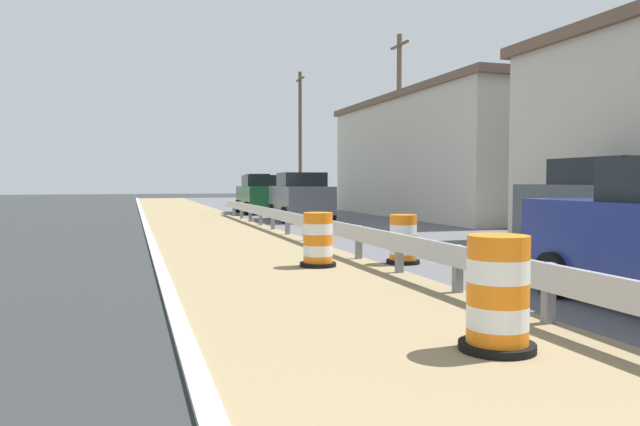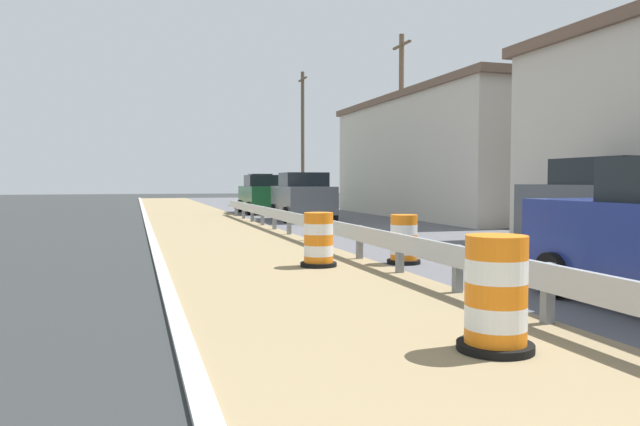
# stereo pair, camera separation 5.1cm
# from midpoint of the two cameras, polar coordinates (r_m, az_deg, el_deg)

# --- Properties ---
(traffic_barrel_nearest) EXTENTS (0.74, 0.74, 1.12)m
(traffic_barrel_nearest) POSITION_cam_midpoint_polar(r_m,az_deg,el_deg) (6.13, 16.37, -7.71)
(traffic_barrel_nearest) COLOR orange
(traffic_barrel_nearest) RESTS_ON ground
(traffic_barrel_close) EXTENTS (0.70, 0.70, 1.03)m
(traffic_barrel_close) POSITION_cam_midpoint_polar(r_m,az_deg,el_deg) (11.63, -0.01, -2.75)
(traffic_barrel_close) COLOR orange
(traffic_barrel_close) RESTS_ON ground
(traffic_barrel_mid) EXTENTS (0.66, 0.66, 0.97)m
(traffic_barrel_mid) POSITION_cam_midpoint_polar(r_m,az_deg,el_deg) (12.13, 7.97, -2.69)
(traffic_barrel_mid) COLOR orange
(traffic_barrel_mid) RESTS_ON ground
(car_lead_near_lane) EXTENTS (2.24, 4.26, 1.97)m
(car_lead_near_lane) POSITION_cam_midpoint_polar(r_m,az_deg,el_deg) (25.01, -1.59, 1.54)
(car_lead_near_lane) COLOR #4C5156
(car_lead_near_lane) RESTS_ON ground
(car_trailing_near_lane) EXTENTS (2.10, 4.49, 2.19)m
(car_trailing_near_lane) POSITION_cam_midpoint_polar(r_m,az_deg,el_deg) (48.03, -5.58, 2.36)
(car_trailing_near_lane) COLOR #195128
(car_trailing_near_lane) RESTS_ON ground
(car_mid_far_lane) EXTENTS (2.17, 4.67, 2.12)m
(car_mid_far_lane) POSITION_cam_midpoint_polar(r_m,az_deg,el_deg) (13.98, 26.48, 0.34)
(car_mid_far_lane) COLOR #4C5156
(car_mid_far_lane) RESTS_ON ground
(car_trailing_far_lane) EXTENTS (2.04, 4.22, 1.93)m
(car_trailing_far_lane) POSITION_cam_midpoint_polar(r_m,az_deg,el_deg) (30.82, -5.39, 1.76)
(car_trailing_far_lane) COLOR #195128
(car_trailing_far_lane) RESTS_ON ground
(roadside_shop_far) EXTENTS (6.26, 15.02, 5.55)m
(roadside_shop_far) POSITION_cam_midpoint_polar(r_m,az_deg,el_deg) (28.99, 12.25, 5.24)
(roadside_shop_far) COLOR beige
(roadside_shop_far) RESTS_ON ground
(utility_pole_mid) EXTENTS (0.24, 1.80, 8.44)m
(utility_pole_mid) POSITION_cam_midpoint_polar(r_m,az_deg,el_deg) (29.01, 7.66, 8.43)
(utility_pole_mid) COLOR brown
(utility_pole_mid) RESTS_ON ground
(utility_pole_far) EXTENTS (0.24, 1.80, 9.07)m
(utility_pole_far) POSITION_cam_midpoint_polar(r_m,az_deg,el_deg) (42.04, -1.60, 7.20)
(utility_pole_far) COLOR brown
(utility_pole_far) RESTS_ON ground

